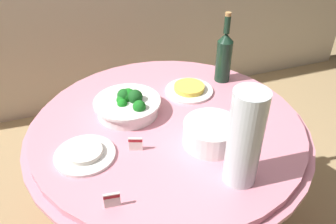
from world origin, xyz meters
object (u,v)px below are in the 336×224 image
object	(u,v)px
broccoli_bowl	(128,105)
label_placard_mid	(112,199)
wine_bottle	(224,56)
serving_tongs	(251,116)
label_placard_front	(136,143)
food_plate_rice	(85,154)
decorative_fruit_vase	(244,141)
plate_stack	(211,133)
food_plate_fried_egg	(189,89)

from	to	relation	value
broccoli_bowl	label_placard_mid	distance (m)	0.50
wine_bottle	serving_tongs	xyz separation A→B (m)	(-0.02, -0.32, -0.12)
serving_tongs	label_placard_mid	world-z (taller)	label_placard_mid
wine_bottle	label_placard_front	size ratio (longest dim) A/B	6.11
broccoli_bowl	food_plate_rice	size ratio (longest dim) A/B	1.27
label_placard_front	serving_tongs	bearing A→B (deg)	4.40
serving_tongs	label_placard_mid	distance (m)	0.70
serving_tongs	food_plate_rice	bearing A→B (deg)	-179.10
decorative_fruit_vase	food_plate_rice	bearing A→B (deg)	148.93
broccoli_bowl	plate_stack	distance (m)	0.38
decorative_fruit_vase	food_plate_fried_egg	xyz separation A→B (m)	(0.05, 0.56, -0.15)
plate_stack	food_plate_fried_egg	bearing A→B (deg)	80.00
decorative_fruit_vase	label_placard_front	size ratio (longest dim) A/B	6.18
broccoli_bowl	label_placard_front	world-z (taller)	broccoli_bowl
decorative_fruit_vase	label_placard_mid	size ratio (longest dim) A/B	6.18
broccoli_bowl	food_plate_fried_egg	distance (m)	0.32
broccoli_bowl	wine_bottle	size ratio (longest dim) A/B	0.83
food_plate_fried_egg	food_plate_rice	world-z (taller)	food_plate_fried_egg
broccoli_bowl	decorative_fruit_vase	distance (m)	0.57
decorative_fruit_vase	broccoli_bowl	bearing A→B (deg)	117.10
wine_bottle	food_plate_rice	distance (m)	0.80
plate_stack	wine_bottle	bearing A→B (deg)	58.11
broccoli_bowl	wine_bottle	bearing A→B (deg)	13.36
broccoli_bowl	food_plate_rice	world-z (taller)	broccoli_bowl
broccoli_bowl	serving_tongs	bearing A→B (deg)	-22.79
wine_bottle	serving_tongs	size ratio (longest dim) A/B	2.04
wine_bottle	plate_stack	bearing A→B (deg)	-121.89
serving_tongs	food_plate_rice	xyz separation A→B (m)	(-0.69, -0.01, 0.01)
plate_stack	food_plate_rice	bearing A→B (deg)	169.58
food_plate_fried_egg	decorative_fruit_vase	bearing A→B (deg)	-95.53
serving_tongs	plate_stack	bearing A→B (deg)	-157.90
serving_tongs	food_plate_rice	world-z (taller)	food_plate_rice
broccoli_bowl	label_placard_mid	bearing A→B (deg)	-109.97
label_placard_front	label_placard_mid	xyz separation A→B (m)	(-0.14, -0.23, 0.00)
food_plate_fried_egg	label_placard_mid	distance (m)	0.72
broccoli_bowl	food_plate_fried_egg	xyz separation A→B (m)	(0.31, 0.07, -0.03)
broccoli_bowl	decorative_fruit_vase	size ratio (longest dim) A/B	0.82
food_plate_fried_egg	food_plate_rice	xyz separation A→B (m)	(-0.52, -0.28, -0.00)
broccoli_bowl	decorative_fruit_vase	xyz separation A→B (m)	(0.25, -0.49, 0.12)
food_plate_fried_egg	label_placard_mid	world-z (taller)	label_placard_mid
wine_bottle	food_plate_fried_egg	bearing A→B (deg)	-165.51
wine_bottle	decorative_fruit_vase	bearing A→B (deg)	-112.06
plate_stack	decorative_fruit_vase	bearing A→B (deg)	-87.17
wine_bottle	food_plate_rice	xyz separation A→B (m)	(-0.72, -0.33, -0.12)
food_plate_fried_egg	wine_bottle	bearing A→B (deg)	14.49
plate_stack	decorative_fruit_vase	world-z (taller)	decorative_fruit_vase
serving_tongs	label_placard_mid	bearing A→B (deg)	-157.55
label_placard_front	decorative_fruit_vase	bearing A→B (deg)	-41.59
wine_bottle	food_plate_rice	size ratio (longest dim) A/B	1.53
plate_stack	food_plate_fried_egg	world-z (taller)	plate_stack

